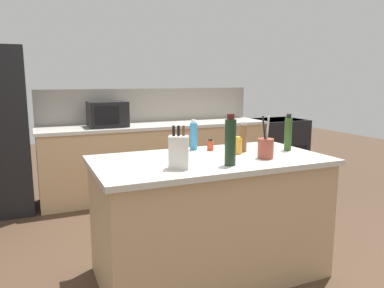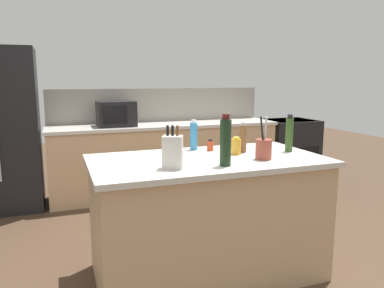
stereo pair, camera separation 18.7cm
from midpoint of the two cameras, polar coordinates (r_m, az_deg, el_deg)
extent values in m
plane|color=#473323|center=(3.17, 4.08, -19.00)|extent=(14.00, 14.00, 0.00)
cube|color=tan|center=(5.06, -2.92, -2.43)|extent=(3.00, 0.62, 0.90)
cube|color=beige|center=(4.98, -2.97, 2.86)|extent=(3.04, 0.66, 0.04)
cube|color=gray|center=(5.26, -4.01, 5.96)|extent=(3.00, 0.03, 0.46)
cube|color=tan|center=(2.98, 4.19, -11.41)|extent=(1.70, 0.88, 0.90)
cube|color=beige|center=(2.84, 4.31, -2.55)|extent=(1.76, 0.94, 0.04)
cube|color=black|center=(5.91, 15.33, -0.87)|extent=(0.76, 0.64, 0.92)
cube|color=black|center=(5.68, 17.17, -2.59)|extent=(0.61, 0.01, 0.41)
cube|color=black|center=(5.85, 15.53, 3.46)|extent=(0.68, 0.58, 0.02)
cube|color=black|center=(4.81, -10.40, 4.58)|extent=(0.47, 0.38, 0.31)
cube|color=black|center=(4.62, -10.51, 4.36)|extent=(0.29, 0.01, 0.22)
cube|color=beige|center=(2.48, -0.81, -1.28)|extent=(0.16, 0.15, 0.22)
cylinder|color=black|center=(2.46, -1.57, 2.05)|extent=(0.02, 0.02, 0.07)
cylinder|color=black|center=(2.46, -0.82, 2.04)|extent=(0.02, 0.02, 0.07)
cylinder|color=brown|center=(2.46, -0.06, 2.03)|extent=(0.02, 0.02, 0.07)
cylinder|color=brown|center=(2.84, 12.71, -0.81)|extent=(0.12, 0.12, 0.15)
cylinder|color=olive|center=(2.83, 12.98, 2.33)|extent=(0.01, 0.05, 0.18)
cylinder|color=black|center=(2.81, 12.48, 2.29)|extent=(0.01, 0.05, 0.18)
cylinder|color=#B2B2B7|center=(2.81, 13.04, 2.25)|extent=(0.01, 0.03, 0.18)
cylinder|color=#3384BC|center=(3.14, 1.97, 1.15)|extent=(0.06, 0.06, 0.23)
cylinder|color=white|center=(3.12, 1.98, 3.46)|extent=(0.04, 0.04, 0.03)
cylinder|color=#B73D1E|center=(3.12, 4.51, -0.28)|extent=(0.05, 0.05, 0.08)
cylinder|color=black|center=(3.11, 4.52, 0.59)|extent=(0.04, 0.04, 0.02)
cylinder|color=brown|center=(3.08, 9.49, 0.77)|extent=(0.06, 0.06, 0.22)
cylinder|color=#B2B2B7|center=(3.06, 9.55, 3.04)|extent=(0.04, 0.04, 0.03)
cylinder|color=gold|center=(2.99, 8.51, -0.42)|extent=(0.08, 0.08, 0.12)
cylinder|color=gold|center=(2.98, 8.55, 0.89)|extent=(0.05, 0.05, 0.02)
cylinder|color=black|center=(2.57, 7.21, 0.16)|extent=(0.08, 0.08, 0.32)
cylinder|color=#4C1919|center=(2.55, 7.29, 4.13)|extent=(0.05, 0.05, 0.04)
cylinder|color=#2D4C1E|center=(3.19, 16.24, 1.31)|extent=(0.06, 0.06, 0.27)
cylinder|color=black|center=(3.17, 16.37, 4.05)|extent=(0.04, 0.04, 0.03)
camera|label=1|loc=(0.09, -88.30, 0.30)|focal=35.00mm
camera|label=2|loc=(0.09, 91.70, -0.30)|focal=35.00mm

